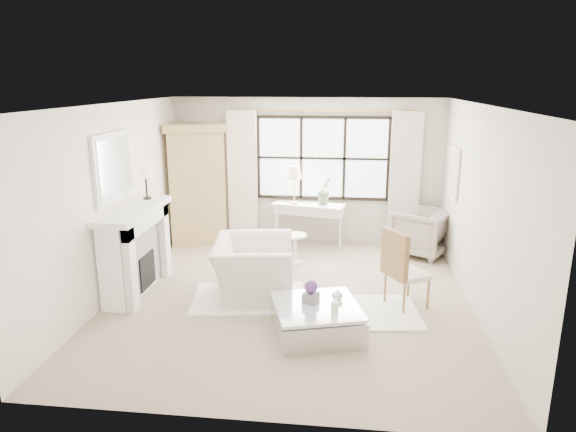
% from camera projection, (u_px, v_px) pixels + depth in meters
% --- Properties ---
extents(floor, '(5.50, 5.50, 0.00)m').
position_uv_depth(floor, '(290.00, 298.00, 7.31)').
color(floor, tan).
rests_on(floor, ground).
extents(ceiling, '(5.50, 5.50, 0.00)m').
position_uv_depth(ceiling, '(290.00, 104.00, 6.61)').
color(ceiling, white).
rests_on(ceiling, ground).
extents(wall_back, '(5.00, 0.00, 5.00)m').
position_uv_depth(wall_back, '(306.00, 171.00, 9.60)').
color(wall_back, beige).
rests_on(wall_back, ground).
extents(wall_front, '(5.00, 0.00, 5.00)m').
position_uv_depth(wall_front, '(254.00, 283.00, 4.32)').
color(wall_front, beige).
rests_on(wall_front, ground).
extents(wall_left, '(0.00, 5.50, 5.50)m').
position_uv_depth(wall_left, '(115.00, 201.00, 7.24)').
color(wall_left, white).
rests_on(wall_left, ground).
extents(wall_right, '(0.00, 5.50, 5.50)m').
position_uv_depth(wall_right, '(481.00, 211.00, 6.68)').
color(wall_right, beige).
rests_on(wall_right, ground).
extents(window_pane, '(2.40, 0.02, 1.50)m').
position_uv_depth(window_pane, '(323.00, 158.00, 9.48)').
color(window_pane, silver).
rests_on(window_pane, wall_back).
extents(window_frame, '(2.50, 0.04, 1.50)m').
position_uv_depth(window_frame, '(323.00, 158.00, 9.47)').
color(window_frame, black).
rests_on(window_frame, wall_back).
extents(curtain_rod, '(3.30, 0.04, 0.04)m').
position_uv_depth(curtain_rod, '(323.00, 111.00, 9.20)').
color(curtain_rod, '#B1853D').
rests_on(curtain_rod, wall_back).
extents(curtain_left, '(0.55, 0.10, 2.47)m').
position_uv_depth(curtain_left, '(243.00, 177.00, 9.67)').
color(curtain_left, white).
rests_on(curtain_left, ground).
extents(curtain_right, '(0.55, 0.10, 2.47)m').
position_uv_depth(curtain_right, '(404.00, 180.00, 9.34)').
color(curtain_right, beige).
rests_on(curtain_right, ground).
extents(fireplace, '(0.58, 1.66, 1.26)m').
position_uv_depth(fireplace, '(134.00, 249.00, 7.40)').
color(fireplace, white).
rests_on(fireplace, ground).
extents(mirror_frame, '(0.05, 1.15, 0.95)m').
position_uv_depth(mirror_frame, '(114.00, 167.00, 7.11)').
color(mirror_frame, white).
rests_on(mirror_frame, wall_left).
extents(mirror_glass, '(0.02, 1.00, 0.80)m').
position_uv_depth(mirror_glass, '(116.00, 167.00, 7.11)').
color(mirror_glass, silver).
rests_on(mirror_glass, wall_left).
extents(art_frame, '(0.04, 0.62, 0.82)m').
position_uv_depth(art_frame, '(454.00, 173.00, 8.27)').
color(art_frame, white).
rests_on(art_frame, wall_right).
extents(art_canvas, '(0.01, 0.52, 0.72)m').
position_uv_depth(art_canvas, '(453.00, 173.00, 8.27)').
color(art_canvas, '#C3B097').
rests_on(art_canvas, wall_right).
extents(mantel_lamp, '(0.22, 0.22, 0.51)m').
position_uv_depth(mantel_lamp, '(145.00, 173.00, 7.66)').
color(mantel_lamp, black).
rests_on(mantel_lamp, fireplace).
extents(armoire, '(1.29, 1.03, 2.24)m').
position_uv_depth(armoire, '(197.00, 183.00, 9.53)').
color(armoire, tan).
rests_on(armoire, floor).
extents(console_table, '(1.37, 0.71, 0.80)m').
position_uv_depth(console_table, '(309.00, 225.00, 9.53)').
color(console_table, silver).
rests_on(console_table, floor).
extents(console_lamp, '(0.28, 0.28, 0.69)m').
position_uv_depth(console_lamp, '(294.00, 174.00, 9.31)').
color(console_lamp, '#A9863A').
rests_on(console_lamp, console_table).
extents(orchid_plant, '(0.38, 0.37, 0.53)m').
position_uv_depth(orchid_plant, '(325.00, 190.00, 9.31)').
color(orchid_plant, '#536F4A').
rests_on(orchid_plant, console_table).
extents(side_table, '(0.40, 0.40, 0.51)m').
position_uv_depth(side_table, '(295.00, 244.00, 8.61)').
color(side_table, silver).
rests_on(side_table, floor).
extents(rug_left, '(1.72, 1.32, 0.03)m').
position_uv_depth(rug_left, '(249.00, 298.00, 7.27)').
color(rug_left, white).
rests_on(rug_left, floor).
extents(rug_right, '(1.54, 1.23, 0.03)m').
position_uv_depth(rug_right, '(365.00, 312.00, 6.83)').
color(rug_right, white).
rests_on(rug_right, floor).
extents(club_armchair, '(1.24, 1.37, 0.81)m').
position_uv_depth(club_armchair, '(254.00, 268.00, 7.31)').
color(club_armchair, silver).
rests_on(club_armchair, floor).
extents(wingback_chair, '(1.23, 1.22, 0.82)m').
position_uv_depth(wingback_chair, '(421.00, 232.00, 9.05)').
color(wingback_chair, gray).
rests_on(wingback_chair, floor).
extents(french_chair, '(0.66, 0.66, 1.08)m').
position_uv_depth(french_chair, '(405.00, 285.00, 6.96)').
color(french_chair, olive).
rests_on(french_chair, floor).
extents(coffee_table, '(1.24, 1.24, 0.38)m').
position_uv_depth(coffee_table, '(316.00, 320.00, 6.24)').
color(coffee_table, silver).
rests_on(coffee_table, floor).
extents(planter_box, '(0.22, 0.22, 0.13)m').
position_uv_depth(planter_box, '(311.00, 298.00, 6.24)').
color(planter_box, slate).
rests_on(planter_box, coffee_table).
extents(planter_flowers, '(0.16, 0.16, 0.16)m').
position_uv_depth(planter_flowers, '(311.00, 287.00, 6.20)').
color(planter_flowers, '#552C6F').
rests_on(planter_flowers, planter_box).
extents(pillar_candle, '(0.09, 0.09, 0.12)m').
position_uv_depth(pillar_candle, '(335.00, 306.00, 6.01)').
color(pillar_candle, white).
rests_on(pillar_candle, coffee_table).
extents(coffee_vase, '(0.14, 0.14, 0.14)m').
position_uv_depth(coffee_vase, '(337.00, 294.00, 6.31)').
color(coffee_vase, silver).
rests_on(coffee_vase, coffee_table).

